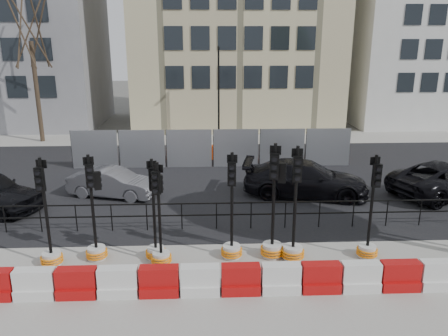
{
  "coord_description": "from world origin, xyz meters",
  "views": [
    {
      "loc": [
        -0.33,
        -12.81,
        6.35
      ],
      "look_at": [
        0.34,
        3.0,
        1.71
      ],
      "focal_mm": 35.0,
      "sensor_mm": 36.0,
      "label": 1
    }
  ],
  "objects_px": {
    "traffic_signal_a": "(50,244)",
    "car_c": "(305,179)",
    "traffic_signal_h": "(369,237)",
    "traffic_signal_d": "(156,236)"
  },
  "relations": [
    {
      "from": "traffic_signal_a",
      "to": "traffic_signal_h",
      "type": "xyz_separation_m",
      "value": [
        9.42,
        0.09,
        -0.01
      ]
    },
    {
      "from": "traffic_signal_a",
      "to": "traffic_signal_d",
      "type": "distance_m",
      "value": 3.04
    },
    {
      "from": "traffic_signal_a",
      "to": "car_c",
      "type": "height_order",
      "value": "traffic_signal_a"
    },
    {
      "from": "traffic_signal_h",
      "to": "traffic_signal_a",
      "type": "bearing_deg",
      "value": 174.8
    },
    {
      "from": "traffic_signal_d",
      "to": "traffic_signal_h",
      "type": "distance_m",
      "value": 6.39
    },
    {
      "from": "traffic_signal_d",
      "to": "car_c",
      "type": "distance_m",
      "value": 7.81
    },
    {
      "from": "traffic_signal_d",
      "to": "car_c",
      "type": "bearing_deg",
      "value": 29.68
    },
    {
      "from": "traffic_signal_a",
      "to": "traffic_signal_d",
      "type": "height_order",
      "value": "traffic_signal_a"
    },
    {
      "from": "traffic_signal_d",
      "to": "car_c",
      "type": "relative_size",
      "value": 0.57
    },
    {
      "from": "traffic_signal_a",
      "to": "traffic_signal_d",
      "type": "xyz_separation_m",
      "value": [
        3.03,
        0.25,
        0.07
      ]
    }
  ]
}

